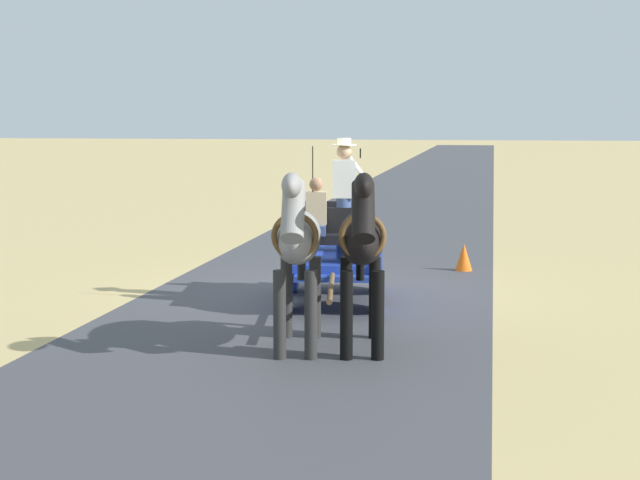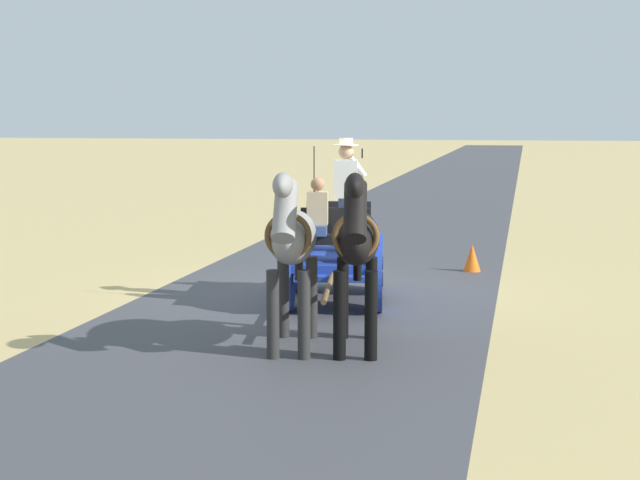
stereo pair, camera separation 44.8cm
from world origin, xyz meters
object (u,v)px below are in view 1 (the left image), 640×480
(horse_off_side, at_px, (297,242))
(traffic_cone, at_px, (464,257))
(horse_near_side, at_px, (362,242))
(horse_drawn_carriage, at_px, (334,249))

(horse_off_side, xyz_separation_m, traffic_cone, (-1.80, -6.45, -1.07))
(horse_off_side, bearing_deg, horse_near_side, -171.59)
(horse_off_side, height_order, traffic_cone, horse_off_side)
(horse_off_side, bearing_deg, traffic_cone, -105.56)
(horse_near_side, relative_size, horse_off_side, 1.00)
(horse_near_side, bearing_deg, horse_drawn_carriage, -74.40)
(horse_near_side, bearing_deg, horse_off_side, 8.41)
(horse_near_side, xyz_separation_m, traffic_cone, (-1.03, -6.34, -1.07))
(horse_drawn_carriage, distance_m, horse_near_side, 3.10)
(horse_drawn_carriage, bearing_deg, traffic_cone, -118.65)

